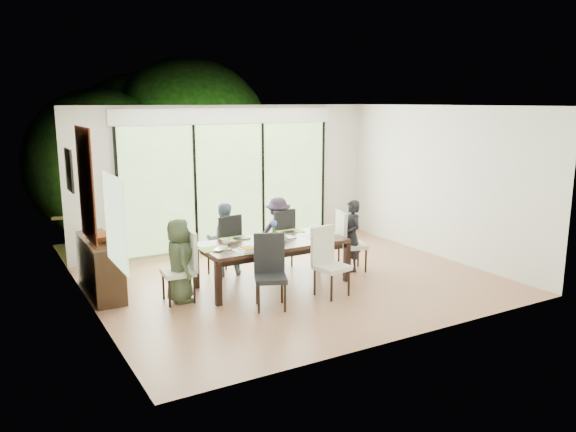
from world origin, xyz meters
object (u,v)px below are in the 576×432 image
table_top (273,243)px  person_far_right (278,232)px  chair_far_right (277,237)px  vase (274,236)px  bowl (100,237)px  chair_near_left (271,272)px  chair_right_end (353,241)px  cup_b (284,238)px  chair_near_right (332,262)px  person_far_left (224,239)px  person_left_end (179,261)px  sideboard (100,267)px  chair_far_left (223,244)px  chair_left_end (178,267)px  person_right_end (352,236)px  cup_c (314,231)px  cup_a (226,242)px  laptop (223,249)px

table_top → person_far_right: 1.00m
chair_far_right → vase: (-0.50, -0.80, 0.24)m
chair_far_right → bowl: 2.95m
chair_far_right → chair_near_left: 2.02m
chair_right_end → chair_near_left: bearing=129.3°
person_far_right → cup_b: size_ratio=12.90×
chair_near_right → person_far_left: size_ratio=0.85×
person_left_end → sideboard: size_ratio=0.82×
chair_far_left → sideboard: 1.93m
chair_left_end → sideboard: chair_left_end is taller
table_top → person_far_right: (0.55, 0.83, -0.07)m
person_far_left → chair_far_right: bearing=-164.9°
person_right_end → bowl: size_ratio=2.75×
person_left_end → cup_b: bearing=-89.2°
chair_far_right → person_right_end: 1.26m
chair_near_left → person_far_right: (1.05, 1.70, 0.09)m
chair_far_right → sideboard: size_ratio=0.70×
chair_far_right → cup_c: chair_far_right is taller
chair_right_end → chair_near_right: same height
chair_right_end → cup_a: 2.22m
person_far_left → cup_c: size_ratio=10.40×
chair_far_left → bowl: size_ratio=2.34×
person_far_left → laptop: bearing=80.7°
chair_near_right → person_far_right: bearing=78.1°
laptop → cup_b: 1.00m
chair_far_left → cup_b: (0.60, -0.95, 0.23)m
person_far_right → laptop: person_far_right is taller
chair_left_end → vase: chair_left_end is taller
sideboard → person_far_left: bearing=-1.6°
chair_left_end → vase: bearing=95.7°
chair_near_left → person_left_end: person_left_end is taller
person_far_left → vase: person_far_left is taller
chair_near_left → laptop: (-0.35, 0.77, 0.20)m
person_left_end → cup_b: (1.63, -0.10, 0.14)m
cup_b → sideboard: (-2.52, 0.99, -0.32)m
chair_near_right → bowl: (-2.87, 1.66, 0.36)m
chair_right_end → vase: 1.47m
cup_c → sideboard: sideboard is taller
chair_left_end → chair_far_left: size_ratio=1.00×
person_right_end → laptop: size_ratio=3.91×
chair_far_right → cup_b: size_ratio=11.00×
chair_near_left → chair_near_right: bearing=22.6°
laptop → sideboard: sideboard is taller
sideboard → chair_left_end: bearing=-45.4°
chair_right_end → person_right_end: person_right_end is taller
chair_left_end → chair_right_end: size_ratio=1.00×
chair_right_end → chair_far_right: size_ratio=1.00×
cup_c → bowl: 3.25m
chair_far_right → person_far_right: (0.00, -0.02, 0.09)m
person_left_end → cup_c: size_ratio=10.40×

